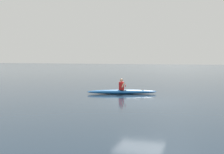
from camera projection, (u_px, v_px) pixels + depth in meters
name	position (u px, v px, depth m)	size (l,w,h in m)	color
ground_plane	(140.00, 102.00, 15.25)	(160.00, 160.00, 0.00)	#1E2D3D
kayak	(122.00, 92.00, 18.49)	(4.38, 2.08, 0.27)	#1959A5
kayaker	(122.00, 85.00, 18.46)	(0.83, 2.23, 0.72)	red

